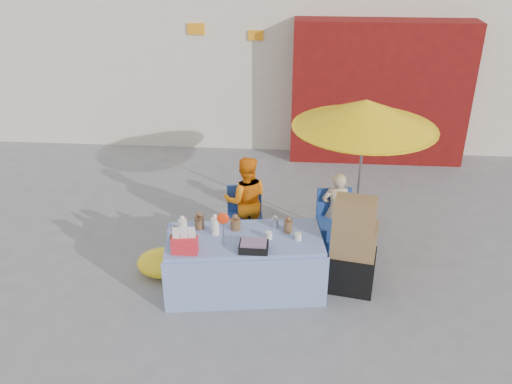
# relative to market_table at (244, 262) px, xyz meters

# --- Properties ---
(ground) EXTENTS (80.00, 80.00, 0.00)m
(ground) POSITION_rel_market_table_xyz_m (-0.11, 0.10, -0.38)
(ground) COLOR slate
(ground) RESTS_ON ground
(market_table) EXTENTS (2.02, 1.15, 1.16)m
(market_table) POSITION_rel_market_table_xyz_m (0.00, 0.00, 0.00)
(market_table) COLOR #869ED6
(market_table) RESTS_ON ground
(chair_left) EXTENTS (0.54, 0.53, 0.85)m
(chair_left) POSITION_rel_market_table_xyz_m (-0.08, 0.98, -0.12)
(chair_left) COLOR #1F4192
(chair_left) RESTS_ON ground
(chair_right) EXTENTS (0.54, 0.53, 0.85)m
(chair_right) POSITION_rel_market_table_xyz_m (1.17, 0.98, -0.12)
(chair_right) COLOR #1F4192
(chair_right) RESTS_ON ground
(vendor_orange) EXTENTS (0.69, 0.57, 1.30)m
(vendor_orange) POSITION_rel_market_table_xyz_m (-0.08, 1.12, 0.27)
(vendor_orange) COLOR orange
(vendor_orange) RESTS_ON ground
(vendor_beige) EXTENTS (0.44, 0.32, 1.11)m
(vendor_beige) POSITION_rel_market_table_xyz_m (1.17, 1.12, 0.18)
(vendor_beige) COLOR beige
(vendor_beige) RESTS_ON ground
(umbrella) EXTENTS (1.90, 1.90, 2.09)m
(umbrella) POSITION_rel_market_table_xyz_m (1.47, 1.27, 1.51)
(umbrella) COLOR gray
(umbrella) RESTS_ON ground
(box_stack) EXTENTS (0.63, 0.55, 1.24)m
(box_stack) POSITION_rel_market_table_xyz_m (1.33, 0.11, 0.19)
(box_stack) COLOR black
(box_stack) RESTS_ON ground
(tarp_bundle) EXTENTS (0.81, 0.70, 0.32)m
(tarp_bundle) POSITION_rel_market_table_xyz_m (-1.07, 0.23, -0.22)
(tarp_bundle) COLOR yellow
(tarp_bundle) RESTS_ON ground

